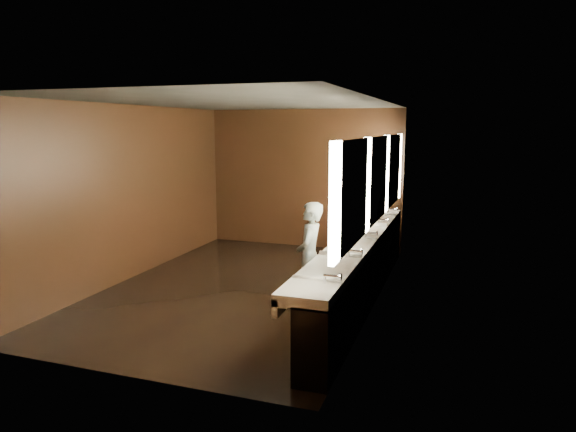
{
  "coord_description": "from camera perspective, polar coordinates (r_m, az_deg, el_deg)",
  "views": [
    {
      "loc": [
        3.08,
        -6.97,
        2.45
      ],
      "look_at": [
        0.69,
        0.0,
        1.16
      ],
      "focal_mm": 32.0,
      "sensor_mm": 36.0,
      "label": 1
    }
  ],
  "objects": [
    {
      "name": "ceiling",
      "position": [
        7.63,
        -5.01,
        12.49
      ],
      "size": [
        4.0,
        6.0,
        0.02
      ],
      "primitive_type": "cube",
      "color": "#2D2D2B",
      "rests_on": "wall_back"
    },
    {
      "name": "wall_left",
      "position": [
        8.69,
        -17.02,
        2.53
      ],
      "size": [
        0.02,
        6.0,
        2.8
      ],
      "primitive_type": "cube",
      "color": "black",
      "rests_on": "floor"
    },
    {
      "name": "trash_bin",
      "position": [
        6.08,
        3.37,
        -11.13
      ],
      "size": [
        0.43,
        0.43,
        0.54
      ],
      "primitive_type": "cylinder",
      "rotation": [
        0.0,
        0.0,
        -0.28
      ],
      "color": "black",
      "rests_on": "floor"
    },
    {
      "name": "wall_front",
      "position": [
        5.14,
        -18.46,
        -2.42
      ],
      "size": [
        4.0,
        0.02,
        2.8
      ],
      "primitive_type": "cube",
      "color": "black",
      "rests_on": "floor"
    },
    {
      "name": "person",
      "position": [
        6.91,
        2.43,
        -4.48
      ],
      "size": [
        0.39,
        0.56,
        1.47
      ],
      "primitive_type": "imported",
      "rotation": [
        0.0,
        0.0,
        -1.49
      ],
      "color": "#8DB5D2",
      "rests_on": "floor"
    },
    {
      "name": "wall_right",
      "position": [
        7.14,
        10.01,
        1.28
      ],
      "size": [
        0.02,
        6.0,
        2.8
      ],
      "primitive_type": "cube",
      "color": "black",
      "rests_on": "floor"
    },
    {
      "name": "sink_counter",
      "position": [
        7.36,
        8.2,
        -5.61
      ],
      "size": [
        0.55,
        5.4,
        1.01
      ],
      "color": "black",
      "rests_on": "floor"
    },
    {
      "name": "wall_back",
      "position": [
        10.49,
        1.77,
        4.15
      ],
      "size": [
        4.0,
        0.02,
        2.8
      ],
      "primitive_type": "cube",
      "color": "black",
      "rests_on": "floor"
    },
    {
      "name": "mirror_band",
      "position": [
        7.1,
        9.94,
        4.08
      ],
      "size": [
        0.06,
        5.03,
        1.15
      ],
      "color": "#FBEFC6",
      "rests_on": "wall_right"
    },
    {
      "name": "floor",
      "position": [
        8.01,
        -4.71,
        -7.95
      ],
      "size": [
        6.0,
        6.0,
        0.0
      ],
      "primitive_type": "plane",
      "color": "black",
      "rests_on": "ground"
    }
  ]
}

